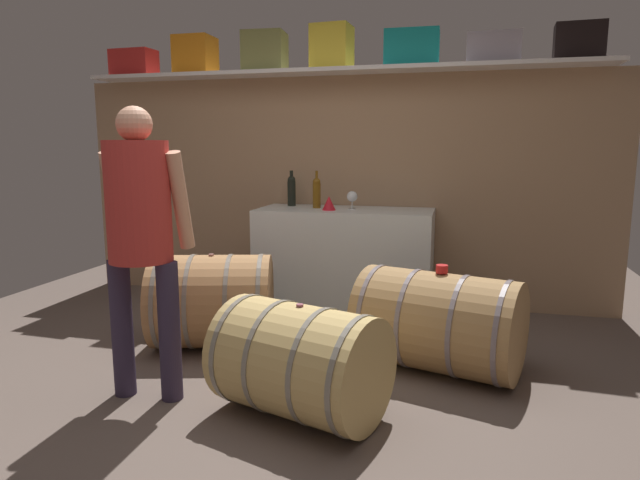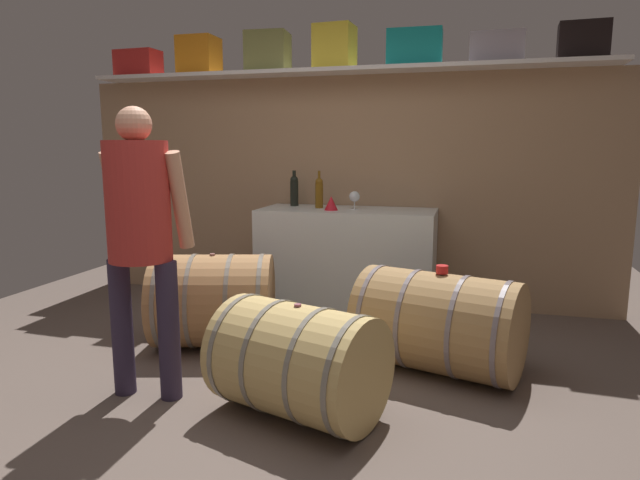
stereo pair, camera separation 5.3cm
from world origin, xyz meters
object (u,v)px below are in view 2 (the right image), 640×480
(toolcase_yellow, at_px, (335,48))
(wine_barrel_near, at_px, (439,323))
(toolcase_teal, at_px, (415,49))
(work_cabinet, at_px, (347,260))
(wine_bottle_dark, at_px, (294,190))
(wine_bottle_amber, at_px, (319,192))
(tasting_cup, at_px, (442,269))
(toolcase_olive, at_px, (268,52))
(wine_glass, at_px, (354,197))
(wine_barrel_far, at_px, (298,361))
(toolcase_grey, at_px, (497,48))
(wine_barrel_flank, at_px, (214,301))
(winemaker_pouring, at_px, (140,223))
(toolcase_orange, at_px, (199,56))
(toolcase_black, at_px, (583,41))
(toolcase_red, at_px, (138,64))
(red_funnel, at_px, (331,203))

(toolcase_yellow, relative_size, wine_barrel_near, 0.33)
(toolcase_teal, bearing_deg, work_cabinet, -158.04)
(toolcase_teal, bearing_deg, wine_bottle_dark, -177.52)
(wine_bottle_dark, bearing_deg, toolcase_teal, 3.72)
(wine_bottle_amber, relative_size, tasting_cup, 4.27)
(toolcase_olive, relative_size, wine_glass, 2.34)
(wine_barrel_far, bearing_deg, toolcase_grey, 83.36)
(toolcase_olive, xyz_separation_m, toolcase_yellow, (0.58, 0.00, 0.01))
(wine_barrel_flank, distance_m, winemaker_pouring, 1.02)
(wine_barrel_far, bearing_deg, toolcase_orange, 145.24)
(toolcase_black, distance_m, wine_bottle_amber, 2.27)
(wine_barrel_far, height_order, wine_barrel_flank, wine_barrel_flank)
(toolcase_red, distance_m, winemaker_pouring, 2.68)
(work_cabinet, bearing_deg, red_funnel, -137.45)
(toolcase_orange, height_order, toolcase_yellow, toolcase_yellow)
(toolcase_yellow, relative_size, wine_bottle_amber, 1.14)
(wine_glass, bearing_deg, wine_barrel_near, -55.82)
(red_funnel, distance_m, winemaker_pouring, 1.84)
(toolcase_teal, xyz_separation_m, red_funnel, (-0.60, -0.31, -1.21))
(wine_glass, bearing_deg, toolcase_orange, 172.49)
(toolcase_grey, bearing_deg, wine_barrel_far, -111.04)
(toolcase_red, height_order, wine_barrel_near, toolcase_red)
(toolcase_grey, bearing_deg, toolcase_orange, -176.06)
(toolcase_olive, distance_m, wine_barrel_near, 2.74)
(toolcase_black, relative_size, tasting_cup, 4.80)
(wine_barrel_near, relative_size, tasting_cup, 14.93)
(work_cabinet, distance_m, tasting_cup, 1.38)
(toolcase_teal, height_order, toolcase_grey, toolcase_teal)
(toolcase_teal, relative_size, wine_barrel_near, 0.39)
(wine_bottle_amber, relative_size, wine_barrel_far, 0.33)
(toolcase_orange, bearing_deg, wine_bottle_amber, -9.64)
(toolcase_orange, distance_m, wine_barrel_flank, 2.32)
(toolcase_red, bearing_deg, toolcase_black, 2.24)
(toolcase_grey, height_order, toolcase_black, toolcase_black)
(toolcase_black, xyz_separation_m, wine_barrel_far, (-1.56, -2.06, -1.83))
(wine_barrel_far, xyz_separation_m, winemaker_pouring, (-0.87, 0.01, 0.67))
(wine_barrel_near, distance_m, winemaker_pouring, 1.82)
(toolcase_olive, distance_m, toolcase_black, 2.46)
(wine_barrel_flank, bearing_deg, wine_bottle_amber, 51.70)
(work_cabinet, height_order, red_funnel, red_funnel)
(toolcase_olive, bearing_deg, wine_bottle_dark, -19.06)
(toolcase_grey, bearing_deg, toolcase_teal, -176.06)
(red_funnel, height_order, tasting_cup, red_funnel)
(toolcase_red, relative_size, tasting_cup, 5.35)
(toolcase_orange, bearing_deg, wine_barrel_flank, -61.92)
(wine_bottle_dark, bearing_deg, red_funnel, -32.33)
(toolcase_orange, distance_m, toolcase_olive, 0.64)
(toolcase_black, bearing_deg, winemaker_pouring, -136.28)
(red_funnel, xyz_separation_m, tasting_cup, (0.93, -0.99, -0.27))
(toolcase_red, bearing_deg, wine_barrel_flank, -41.77)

